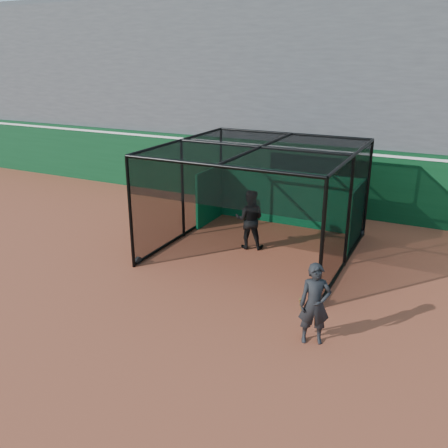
% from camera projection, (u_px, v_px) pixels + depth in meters
% --- Properties ---
extents(ground, '(120.00, 120.00, 0.00)m').
position_uv_depth(ground, '(180.00, 304.00, 11.24)').
color(ground, '#98462C').
rests_on(ground, ground).
extents(outfield_wall, '(50.00, 0.50, 2.50)m').
position_uv_depth(outfield_wall, '(296.00, 175.00, 17.99)').
color(outfield_wall, '#0A381A').
rests_on(outfield_wall, ground).
extents(grandstand, '(50.00, 7.85, 8.95)m').
position_uv_depth(grandstand, '(328.00, 83.00, 20.11)').
color(grandstand, '#4C4C4F').
rests_on(grandstand, ground).
extents(batting_cage, '(5.32, 5.49, 3.12)m').
position_uv_depth(batting_cage, '(259.00, 200.00, 13.89)').
color(batting_cage, black).
rests_on(batting_cage, ground).
extents(batter, '(1.04, 0.91, 1.82)m').
position_uv_depth(batter, '(250.00, 219.00, 14.25)').
color(batter, black).
rests_on(batter, ground).
extents(on_deck_player, '(0.74, 0.63, 1.73)m').
position_uv_depth(on_deck_player, '(315.00, 304.00, 9.47)').
color(on_deck_player, black).
rests_on(on_deck_player, ground).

